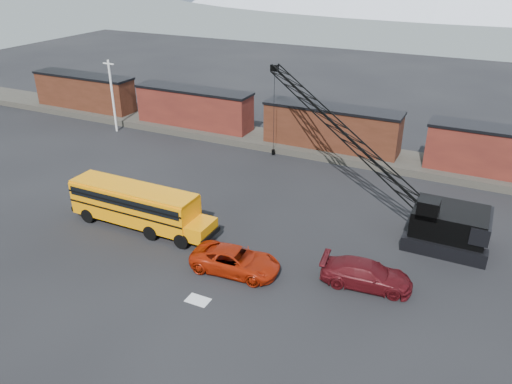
# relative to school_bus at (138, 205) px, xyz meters

# --- Properties ---
(ground) EXTENTS (160.00, 160.00, 0.00)m
(ground) POSITION_rel_school_bus_xyz_m (7.99, -1.57, -1.79)
(ground) COLOR black
(ground) RESTS_ON ground
(gravel_berm) EXTENTS (120.00, 5.00, 0.70)m
(gravel_berm) POSITION_rel_school_bus_xyz_m (7.99, 20.43, -1.44)
(gravel_berm) COLOR #48443B
(gravel_berm) RESTS_ON ground
(boxcar_west_far) EXTENTS (13.70, 3.10, 4.17)m
(boxcar_west_far) POSITION_rel_school_bus_xyz_m (-24.01, 20.43, 0.97)
(boxcar_west_far) COLOR #4F2416
(boxcar_west_far) RESTS_ON gravel_berm
(boxcar_west_near) EXTENTS (13.70, 3.10, 4.17)m
(boxcar_west_near) POSITION_rel_school_bus_xyz_m (-8.01, 20.43, 0.97)
(boxcar_west_near) COLOR #471814
(boxcar_west_near) RESTS_ON gravel_berm
(boxcar_mid) EXTENTS (13.70, 3.10, 4.17)m
(boxcar_mid) POSITION_rel_school_bus_xyz_m (7.99, 20.43, 0.97)
(boxcar_mid) COLOR #4F2416
(boxcar_mid) RESTS_ON gravel_berm
(boxcar_east_near) EXTENTS (13.70, 3.10, 4.17)m
(boxcar_east_near) POSITION_rel_school_bus_xyz_m (23.99, 20.43, 0.97)
(boxcar_east_near) COLOR #471814
(boxcar_east_near) RESTS_ON gravel_berm
(utility_pole) EXTENTS (1.40, 0.24, 8.00)m
(utility_pole) POSITION_rel_school_bus_xyz_m (-16.01, 16.43, 2.36)
(utility_pole) COLOR silver
(utility_pole) RESTS_ON ground
(snow_patch) EXTENTS (1.40, 0.90, 0.02)m
(snow_patch) POSITION_rel_school_bus_xyz_m (8.49, -5.57, -1.78)
(snow_patch) COLOR silver
(snow_patch) RESTS_ON ground
(school_bus) EXTENTS (11.65, 2.65, 3.19)m
(school_bus) POSITION_rel_school_bus_xyz_m (0.00, 0.00, 0.00)
(school_bus) COLOR orange
(school_bus) RESTS_ON ground
(red_pickup) EXTENTS (5.94, 3.10, 1.60)m
(red_pickup) POSITION_rel_school_bus_xyz_m (9.10, -1.95, -0.99)
(red_pickup) COLOR #A41E07
(red_pickup) RESTS_ON ground
(maroon_suv) EXTENTS (5.79, 2.91, 1.61)m
(maroon_suv) POSITION_rel_school_bus_xyz_m (16.99, 0.20, -0.99)
(maroon_suv) COLOR #4D0D12
(maroon_suv) RESTS_ON ground
(crawler_crane) EXTENTS (21.01, 12.78, 9.24)m
(crawler_crane) POSITION_rel_school_bus_xyz_m (11.22, 12.30, 3.73)
(crawler_crane) COLOR black
(crawler_crane) RESTS_ON ground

